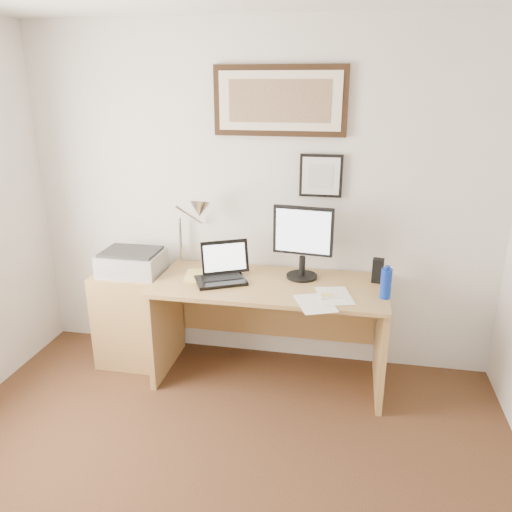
% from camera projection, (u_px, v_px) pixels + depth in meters
% --- Properties ---
extents(wall_back, '(3.50, 0.02, 2.50)m').
position_uv_depth(wall_back, '(259.00, 200.00, 3.67)').
color(wall_back, silver).
rests_on(wall_back, ground).
extents(side_cabinet, '(0.50, 0.40, 0.73)m').
position_uv_depth(side_cabinet, '(133.00, 317.00, 3.82)').
color(side_cabinet, '#A37C44').
rests_on(side_cabinet, floor).
extents(water_bottle, '(0.07, 0.07, 0.20)m').
position_uv_depth(water_bottle, '(386.00, 284.00, 3.19)').
color(water_bottle, '#0C2DA4').
rests_on(water_bottle, desk).
extents(bottle_cap, '(0.04, 0.04, 0.02)m').
position_uv_depth(bottle_cap, '(387.00, 267.00, 3.16)').
color(bottle_cap, '#0C2DA4').
rests_on(bottle_cap, water_bottle).
extents(speaker, '(0.08, 0.07, 0.17)m').
position_uv_depth(speaker, '(378.00, 271.00, 3.46)').
color(speaker, black).
rests_on(speaker, desk).
extents(paper_sheet_a, '(0.31, 0.36, 0.00)m').
position_uv_depth(paper_sheet_a, '(315.00, 303.00, 3.14)').
color(paper_sheet_a, white).
rests_on(paper_sheet_a, desk).
extents(paper_sheet_b, '(0.28, 0.34, 0.00)m').
position_uv_depth(paper_sheet_b, '(334.00, 296.00, 3.25)').
color(paper_sheet_b, white).
rests_on(paper_sheet_b, desk).
extents(sticky_pad, '(0.08, 0.08, 0.01)m').
position_uv_depth(sticky_pad, '(327.00, 296.00, 3.24)').
color(sticky_pad, '#ECD36F').
rests_on(sticky_pad, desk).
extents(marker_pen, '(0.14, 0.06, 0.02)m').
position_uv_depth(marker_pen, '(331.00, 298.00, 3.20)').
color(marker_pen, white).
rests_on(marker_pen, desk).
extents(book, '(0.23, 0.28, 0.02)m').
position_uv_depth(book, '(185.00, 276.00, 3.56)').
color(book, '#F1DC71').
rests_on(book, desk).
extents(desk, '(1.60, 0.70, 0.75)m').
position_uv_depth(desk, '(272.00, 309.00, 3.62)').
color(desk, '#A37C44').
rests_on(desk, floor).
extents(laptop, '(0.41, 0.43, 0.26)m').
position_uv_depth(laptop, '(222.00, 272.00, 3.50)').
color(laptop, black).
rests_on(laptop, desk).
extents(lcd_monitor, '(0.42, 0.22, 0.52)m').
position_uv_depth(lcd_monitor, '(303.00, 239.00, 3.46)').
color(lcd_monitor, black).
rests_on(lcd_monitor, desk).
extents(printer, '(0.44, 0.34, 0.18)m').
position_uv_depth(printer, '(132.00, 262.00, 3.67)').
color(printer, '#A7A7A9').
rests_on(printer, side_cabinet).
extents(desk_lamp, '(0.29, 0.27, 0.53)m').
position_uv_depth(desk_lamp, '(198.00, 212.00, 3.58)').
color(desk_lamp, silver).
rests_on(desk_lamp, desk).
extents(picture_large, '(0.92, 0.04, 0.47)m').
position_uv_depth(picture_large, '(280.00, 101.00, 3.38)').
color(picture_large, black).
rests_on(picture_large, wall_back).
extents(picture_small, '(0.30, 0.03, 0.30)m').
position_uv_depth(picture_small, '(321.00, 176.00, 3.49)').
color(picture_small, black).
rests_on(picture_small, wall_back).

